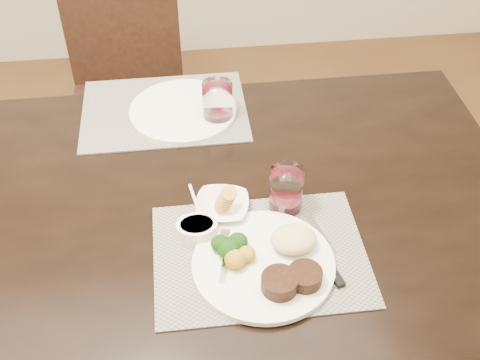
{
  "coord_description": "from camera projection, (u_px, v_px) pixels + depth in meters",
  "views": [
    {
      "loc": [
        0.19,
        -1.01,
        1.75
      ],
      "look_at": [
        0.31,
        0.0,
        0.82
      ],
      "focal_mm": 45.0,
      "sensor_mm": 36.0,
      "label": 1
    }
  ],
  "objects": [
    {
      "name": "dining_table",
      "position": [
        112.0,
        237.0,
        1.46
      ],
      "size": [
        2.0,
        1.0,
        0.75
      ],
      "color": "black",
      "rests_on": "ground"
    },
    {
      "name": "chair_far",
      "position": [
        127.0,
        82.0,
        2.25
      ],
      "size": [
        0.42,
        0.42,
        0.9
      ],
      "color": "black",
      "rests_on": "ground"
    },
    {
      "name": "placemat_near",
      "position": [
        260.0,
        255.0,
        1.31
      ],
      "size": [
        0.46,
        0.34,
        0.0
      ],
      "primitive_type": "cube",
      "color": "slate",
      "rests_on": "dining_table"
    },
    {
      "name": "placemat_far",
      "position": [
        164.0,
        110.0,
        1.7
      ],
      "size": [
        0.46,
        0.34,
        0.0
      ],
      "primitive_type": "cube",
      "color": "slate",
      "rests_on": "dining_table"
    },
    {
      "name": "dinner_plate",
      "position": [
        270.0,
        261.0,
        1.27
      ],
      "size": [
        0.3,
        0.3,
        0.05
      ],
      "rotation": [
        0.0,
        0.0,
        -0.17
      ],
      "color": "white",
      "rests_on": "placemat_near"
    },
    {
      "name": "napkin_fork",
      "position": [
        225.0,
        258.0,
        1.29
      ],
      "size": [
        0.12,
        0.17,
        0.02
      ],
      "rotation": [
        0.0,
        0.0,
        -0.23
      ],
      "color": "white",
      "rests_on": "placemat_near"
    },
    {
      "name": "steak_knife",
      "position": [
        328.0,
        261.0,
        1.28
      ],
      "size": [
        0.05,
        0.22,
        0.01
      ],
      "rotation": [
        0.0,
        0.0,
        0.25
      ],
      "color": "silver",
      "rests_on": "placemat_near"
    },
    {
      "name": "cracker_bowl",
      "position": [
        222.0,
        206.0,
        1.39
      ],
      "size": [
        0.15,
        0.15,
        0.05
      ],
      "rotation": [
        0.0,
        0.0,
        -0.21
      ],
      "color": "white",
      "rests_on": "placemat_near"
    },
    {
      "name": "sauce_ramekin",
      "position": [
        197.0,
        228.0,
        1.33
      ],
      "size": [
        0.09,
        0.14,
        0.07
      ],
      "rotation": [
        0.0,
        0.0,
        0.3
      ],
      "color": "white",
      "rests_on": "placemat_near"
    },
    {
      "name": "wine_glass_near",
      "position": [
        286.0,
        191.0,
        1.38
      ],
      "size": [
        0.08,
        0.08,
        0.11
      ],
      "rotation": [
        0.0,
        0.0,
        -0.24
      ],
      "color": "white",
      "rests_on": "placemat_near"
    },
    {
      "name": "far_plate",
      "position": [
        183.0,
        110.0,
        1.68
      ],
      "size": [
        0.3,
        0.3,
        0.01
      ],
      "primitive_type": "cylinder",
      "color": "white",
      "rests_on": "placemat_far"
    },
    {
      "name": "wine_glass_far",
      "position": [
        218.0,
        104.0,
        1.63
      ],
      "size": [
        0.08,
        0.08,
        0.11
      ],
      "rotation": [
        0.0,
        0.0,
        -0.27
      ],
      "color": "white",
      "rests_on": "placemat_far"
    }
  ]
}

